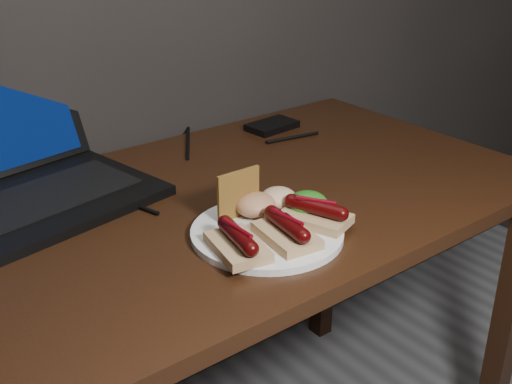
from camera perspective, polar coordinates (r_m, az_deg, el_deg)
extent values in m
cube|color=black|center=(1.18, -5.98, -2.17)|extent=(1.40, 0.70, 0.03)
cube|color=black|center=(1.62, 21.27, -11.32)|extent=(0.05, 0.05, 0.72)
cube|color=black|center=(1.92, 6.18, -3.53)|extent=(0.05, 0.05, 0.72)
cube|color=black|center=(1.23, -18.48, -0.88)|extent=(0.44, 0.35, 0.02)
cube|color=black|center=(1.23, -18.54, -0.44)|extent=(0.36, 0.21, 0.00)
cube|color=black|center=(1.57, 1.42, 5.91)|extent=(0.13, 0.08, 0.02)
cylinder|color=black|center=(1.21, -11.75, -0.77)|extent=(0.06, 0.18, 0.01)
cylinder|color=black|center=(1.49, -6.08, 4.52)|extent=(0.13, 0.19, 0.01)
cylinder|color=black|center=(1.51, 3.26, 4.86)|extent=(0.14, 0.03, 0.01)
cylinder|color=white|center=(1.07, 0.99, -3.63)|extent=(0.31, 0.31, 0.01)
cube|color=tan|center=(1.00, -1.64, -4.90)|extent=(0.09, 0.13, 0.02)
cylinder|color=#4E0506|center=(0.99, -1.66, -3.88)|extent=(0.04, 0.10, 0.02)
sphere|color=#4E0506|center=(0.96, -0.44, -5.10)|extent=(0.02, 0.02, 0.02)
sphere|color=#4E0506|center=(1.03, -2.78, -2.74)|extent=(0.03, 0.02, 0.02)
cylinder|color=#5B040D|center=(0.99, -1.66, -3.24)|extent=(0.01, 0.07, 0.01)
cube|color=tan|center=(1.04, 2.73, -3.86)|extent=(0.09, 0.12, 0.02)
cylinder|color=#4E0506|center=(1.03, 2.75, -2.85)|extent=(0.04, 0.10, 0.02)
sphere|color=#4E0506|center=(0.99, 4.21, -3.96)|extent=(0.02, 0.02, 0.02)
sphere|color=#4E0506|center=(1.06, 1.39, -1.82)|extent=(0.02, 0.02, 0.02)
cylinder|color=#5B040D|center=(1.02, 2.76, -2.23)|extent=(0.01, 0.07, 0.01)
cube|color=tan|center=(1.09, 5.30, -2.32)|extent=(0.11, 0.13, 0.02)
cylinder|color=#4E0506|center=(1.09, 5.34, -1.36)|extent=(0.06, 0.10, 0.02)
sphere|color=#4E0506|center=(1.07, 7.61, -1.95)|extent=(0.03, 0.02, 0.02)
sphere|color=#4E0506|center=(1.11, 3.16, -0.78)|extent=(0.03, 0.02, 0.02)
cylinder|color=#5B040D|center=(1.08, 5.37, -0.76)|extent=(0.04, 0.06, 0.01)
cube|color=#A3702C|center=(1.10, -1.57, -0.17)|extent=(0.08, 0.01, 0.08)
ellipsoid|color=#1F5C12|center=(1.12, 4.62, -0.99)|extent=(0.07, 0.07, 0.04)
ellipsoid|color=#A43010|center=(1.11, -0.05, -1.13)|extent=(0.07, 0.07, 0.04)
ellipsoid|color=beige|center=(1.14, 2.01, -0.50)|extent=(0.06, 0.06, 0.04)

